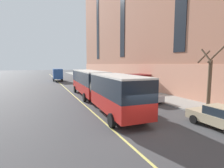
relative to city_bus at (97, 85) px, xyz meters
name	(u,v)px	position (x,y,z in m)	size (l,w,h in m)	color
ground_plane	(142,132)	(-0.07, -9.50, -2.04)	(260.00, 260.00, 0.00)	#424244
sidewalk	(199,107)	(8.57, -6.50, -1.96)	(4.20, 160.00, 0.15)	#9E9B93
city_bus	(97,85)	(0.00, 0.00, 0.00)	(3.51, 19.62, 3.49)	red
parked_car_red_1	(106,84)	(5.26, 10.85, -1.25)	(2.12, 4.52, 1.56)	#B21E19
parked_car_silver_3	(95,81)	(5.14, 17.54, -1.25)	(1.96, 4.73, 1.56)	#B7B7BC
parked_car_silver_4	(146,95)	(5.36, -1.82, -1.25)	(1.99, 4.66, 1.56)	#B7B7BC
parked_car_champagne_5	(220,117)	(5.12, -11.06, -1.25)	(1.92, 4.28, 1.56)	#BCAD89
box_truck	(58,74)	(-1.60, 27.97, -0.26)	(2.54, 6.63, 3.16)	#285199
street_tree_mid_block	(209,80)	(8.11, -7.76, 0.92)	(1.67, 1.55, 5.85)	brown
lane_centerline	(103,121)	(-1.70, -6.50, -2.03)	(0.16, 140.00, 0.01)	#E0D66B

